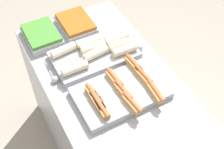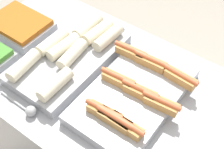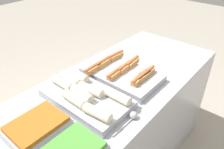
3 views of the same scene
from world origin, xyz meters
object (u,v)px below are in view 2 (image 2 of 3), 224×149
(serving_spoon_far, at_px, (118,29))
(tray_hotdogs, at_px, (134,94))
(tray_wraps, at_px, (70,55))
(serving_spoon_near, at_px, (28,110))
(tray_side_back, at_px, (20,26))

(serving_spoon_far, bearing_deg, tray_hotdogs, -45.40)
(tray_wraps, distance_m, serving_spoon_near, 0.32)
(tray_hotdogs, relative_size, tray_wraps, 0.98)
(serving_spoon_near, distance_m, serving_spoon_far, 0.61)
(tray_wraps, distance_m, tray_side_back, 0.34)
(tray_side_back, height_order, serving_spoon_near, tray_side_back)
(serving_spoon_near, height_order, serving_spoon_far, same)
(tray_hotdogs, xyz_separation_m, tray_wraps, (-0.36, 0.01, 0.01))
(tray_hotdogs, height_order, tray_wraps, tray_wraps)
(tray_side_back, xyz_separation_m, serving_spoon_near, (0.39, -0.32, -0.02))
(serving_spoon_far, bearing_deg, serving_spoon_near, -90.23)
(tray_wraps, xyz_separation_m, tray_side_back, (-0.34, 0.01, -0.01))
(tray_hotdogs, relative_size, serving_spoon_near, 2.65)
(tray_wraps, bearing_deg, serving_spoon_far, 79.47)
(tray_wraps, bearing_deg, serving_spoon_near, -80.37)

